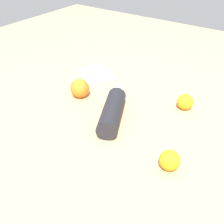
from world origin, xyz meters
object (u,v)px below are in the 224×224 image
Objects in this scene: orange_1 at (80,88)px; orange_2 at (170,160)px; folded_napkin at (96,73)px; water_bottle at (113,109)px; orange_0 at (185,102)px.

orange_1 is 0.50m from orange_2.
orange_1 is 0.22m from folded_napkin.
water_bottle reaches higher than folded_napkin.
orange_0 is at bearing -69.27° from water_bottle.
folded_napkin is at bearing -123.84° from orange_2.
orange_2 is at bearing 70.69° from orange_1.
water_bottle is at bearing -113.69° from orange_2.
water_bottle is 0.36m from folded_napkin.
orange_1 is (0.16, -0.38, 0.01)m from orange_0.
orange_1 is at bearing -109.31° from orange_2.
orange_0 is (-0.20, 0.19, -0.00)m from water_bottle.
water_bottle is 4.82× the size of orange_0.
orange_0 is at bearing 84.48° from folded_napkin.
orange_1 is at bearing -67.56° from orange_0.
orange_1 is at bearing 20.27° from folded_napkin.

